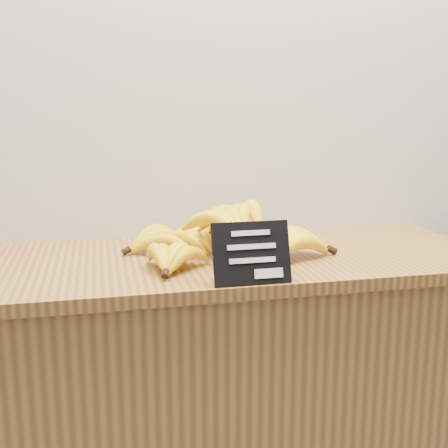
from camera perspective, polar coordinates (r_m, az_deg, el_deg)
The scene contains 4 objects.
counter at distance 1.61m, azimuth -0.41°, elevation -19.90°, with size 1.45×0.50×0.90m, color olive.
counter_top at distance 1.42m, azimuth -0.44°, elevation -3.74°, with size 1.38×0.54×0.03m, color olive.
chalkboard_sign at distance 1.18m, azimuth 2.82°, elevation -2.97°, with size 0.17×0.01×0.13m, color black.
banana_pile at distance 1.40m, azimuth -0.45°, elevation -1.05°, with size 0.52×0.37×0.12m.
Camera 1 is at (-0.13, 1.41, 1.29)m, focal length 45.00 mm.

